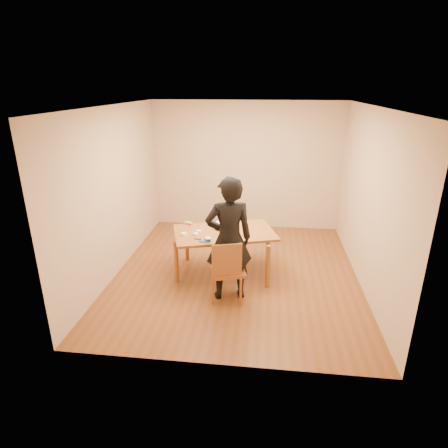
# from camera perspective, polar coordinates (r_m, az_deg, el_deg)

# --- Properties ---
(room_shell) EXTENTS (4.00, 4.50, 2.70)m
(room_shell) POSITION_cam_1_polar(r_m,az_deg,el_deg) (6.23, 2.31, 5.19)
(room_shell) COLOR brown
(room_shell) RESTS_ON ground
(dining_table) EXTENTS (1.81, 1.38, 0.04)m
(dining_table) POSITION_cam_1_polar(r_m,az_deg,el_deg) (6.09, 0.06, -1.33)
(dining_table) COLOR brown
(dining_table) RESTS_ON floor
(dining_chair) EXTENTS (0.57, 0.57, 0.04)m
(dining_chair) POSITION_cam_1_polar(r_m,az_deg,el_deg) (5.49, 0.67, -7.12)
(dining_chair) COLOR brown
(dining_chair) RESTS_ON floor
(cake_plate) EXTENTS (0.30, 0.30, 0.02)m
(cake_plate) POSITION_cam_1_polar(r_m,az_deg,el_deg) (6.21, -0.14, -0.57)
(cake_plate) COLOR #B30B25
(cake_plate) RESTS_ON dining_table
(cake) EXTENTS (0.24, 0.24, 0.08)m
(cake) POSITION_cam_1_polar(r_m,az_deg,el_deg) (6.19, -0.14, -0.14)
(cake) COLOR white
(cake) RESTS_ON cake_plate
(frosting_dome) EXTENTS (0.24, 0.24, 0.03)m
(frosting_dome) POSITION_cam_1_polar(r_m,az_deg,el_deg) (6.17, -0.14, 0.31)
(frosting_dome) COLOR white
(frosting_dome) RESTS_ON cake
(frosting_tub) EXTENTS (0.09, 0.09, 0.08)m
(frosting_tub) POSITION_cam_1_polar(r_m,az_deg,el_deg) (5.67, -2.43, -2.44)
(frosting_tub) COLOR white
(frosting_tub) RESTS_ON dining_table
(frosting_lid) EXTENTS (0.10, 0.10, 0.01)m
(frosting_lid) POSITION_cam_1_polar(r_m,az_deg,el_deg) (5.72, -3.31, -2.59)
(frosting_lid) COLOR #1B2AB0
(frosting_lid) RESTS_ON dining_table
(frosting_dollop) EXTENTS (0.04, 0.04, 0.02)m
(frosting_dollop) POSITION_cam_1_polar(r_m,az_deg,el_deg) (5.72, -3.31, -2.46)
(frosting_dollop) COLOR white
(frosting_dollop) RESTS_ON frosting_lid
(ramekin_green) EXTENTS (0.08, 0.08, 0.04)m
(ramekin_green) POSITION_cam_1_polar(r_m,az_deg,el_deg) (5.93, -4.32, -1.58)
(ramekin_green) COLOR white
(ramekin_green) RESTS_ON dining_table
(ramekin_yellow) EXTENTS (0.08, 0.08, 0.04)m
(ramekin_yellow) POSITION_cam_1_polar(r_m,az_deg,el_deg) (6.04, -3.85, -1.16)
(ramekin_yellow) COLOR white
(ramekin_yellow) RESTS_ON dining_table
(ramekin_multi) EXTENTS (0.09, 0.09, 0.04)m
(ramekin_multi) POSITION_cam_1_polar(r_m,az_deg,el_deg) (5.95, -6.14, -1.57)
(ramekin_multi) COLOR white
(ramekin_multi) RESTS_ON dining_table
(candy_box_pink) EXTENTS (0.13, 0.08, 0.02)m
(candy_box_pink) POSITION_cam_1_polar(r_m,az_deg,el_deg) (6.42, -5.40, 0.04)
(candy_box_pink) COLOR #C42EA0
(candy_box_pink) RESTS_ON dining_table
(candy_box_green) EXTENTS (0.15, 0.11, 0.02)m
(candy_box_green) POSITION_cam_1_polar(r_m,az_deg,el_deg) (6.42, -5.45, 0.21)
(candy_box_green) COLOR green
(candy_box_green) RESTS_ON candy_box_pink
(spatula) EXTENTS (0.18, 0.02, 0.01)m
(spatula) POSITION_cam_1_polar(r_m,az_deg,el_deg) (5.78, -3.75, -2.33)
(spatula) COLOR black
(spatula) RESTS_ON dining_table
(person) EXTENTS (0.77, 0.61, 1.85)m
(person) POSITION_cam_1_polar(r_m,az_deg,el_deg) (5.33, 0.74, -2.37)
(person) COLOR black
(person) RESTS_ON floor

